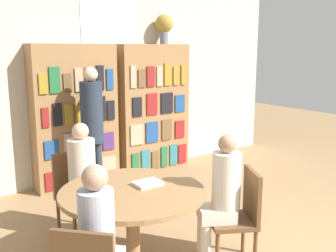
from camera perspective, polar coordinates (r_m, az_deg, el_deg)
The scene contains 12 objects.
wall_back at distance 6.02m, azimuth -8.45°, elevation 7.01°, with size 6.40×0.07×3.00m.
bookshelf_left at distance 5.64m, azimuth -13.32°, elevation 1.30°, with size 1.19×0.34×2.00m.
bookshelf_right at distance 6.24m, azimuth -2.13°, elevation 2.55°, with size 1.19×0.34×2.00m.
flower_vase at distance 6.31m, azimuth -0.57°, elevation 14.38°, with size 0.28×0.28×0.45m.
reading_table at distance 3.47m, azimuth -5.17°, elevation -11.01°, with size 1.26×1.26×0.74m.
chair_left_side at distance 4.28m, azimuth -13.19°, elevation -8.93°, with size 0.45×0.45×0.88m.
chair_far_side at distance 3.68m, azimuth 10.46°, elevation -12.25°, with size 0.54×0.54×0.88m.
seated_reader_left at distance 4.07m, azimuth -12.05°, elevation -6.93°, with size 0.31×0.39×1.21m.
seated_reader_right at distance 3.56m, azimuth 7.73°, elevation -9.64°, with size 0.40×0.38×1.21m.
seated_reader_back at distance 2.78m, azimuth -9.87°, elevation -15.99°, with size 0.40×0.39×1.22m.
librarian_standing at distance 5.18m, azimuth -10.98°, elevation 1.04°, with size 0.29×0.56×1.71m.
open_book_on_table at distance 3.53m, azimuth -2.99°, elevation -8.31°, with size 0.24×0.18×0.03m.
Camera 1 is at (-2.76, -1.58, 1.95)m, focal length 42.00 mm.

